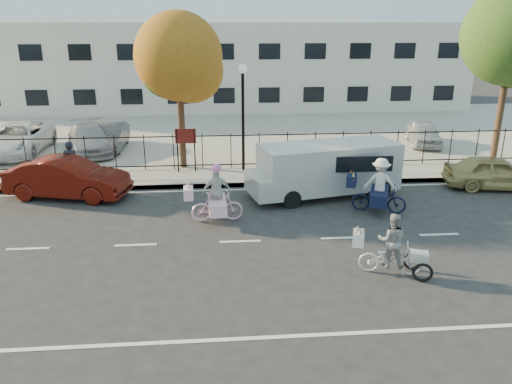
{
  "coord_description": "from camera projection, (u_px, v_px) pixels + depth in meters",
  "views": [
    {
      "loc": [
        -0.63,
        -13.26,
        6.11
      ],
      "look_at": [
        0.57,
        1.2,
        1.1
      ],
      "focal_mm": 35.0,
      "sensor_mm": 36.0,
      "label": 1
    }
  ],
  "objects": [
    {
      "name": "pedestrian",
      "position": [
        71.0,
        163.0,
        18.82
      ],
      "size": [
        0.66,
        0.47,
        1.7
      ],
      "primitive_type": "imported",
      "rotation": [
        0.0,
        0.0,
        3.25
      ],
      "color": "black",
      "rests_on": "sidewalk"
    },
    {
      "name": "gold_sedan",
      "position": [
        495.0,
        172.0,
        18.94
      ],
      "size": [
        3.93,
        2.14,
        1.27
      ],
      "primitive_type": "imported",
      "rotation": [
        0.0,
        0.0,
        1.39
      ],
      "color": "tan",
      "rests_on": "ground"
    },
    {
      "name": "red_sedan",
      "position": [
        68.0,
        178.0,
        17.95
      ],
      "size": [
        4.62,
        2.51,
        1.44
      ],
      "primitive_type": "imported",
      "rotation": [
        0.0,
        0.0,
        1.34
      ],
      "color": "#501009",
      "rests_on": "ground"
    },
    {
      "name": "unicorn_bike",
      "position": [
        216.0,
        200.0,
        15.79
      ],
      "size": [
        1.89,
        1.31,
        1.9
      ],
      "rotation": [
        0.0,
        0.0,
        1.62
      ],
      "color": "#EEB5CA",
      "rests_on": "ground"
    },
    {
      "name": "street_sign",
      "position": [
        186.0,
        142.0,
        20.33
      ],
      "size": [
        0.85,
        0.06,
        1.8
      ],
      "color": "black",
      "rests_on": "sidewalk"
    },
    {
      "name": "bull_bike",
      "position": [
        379.0,
        191.0,
        16.55
      ],
      "size": [
        2.06,
        1.46,
        1.86
      ],
      "rotation": [
        0.0,
        0.0,
        1.22
      ],
      "color": "black",
      "rests_on": "ground"
    },
    {
      "name": "zebra_trike",
      "position": [
        391.0,
        251.0,
        12.51
      ],
      "size": [
        1.91,
        1.11,
        1.63
      ],
      "rotation": [
        0.0,
        0.0,
        1.29
      ],
      "color": "white",
      "rests_on": "ground"
    },
    {
      "name": "white_van",
      "position": [
        326.0,
        167.0,
        18.02
      ],
      "size": [
        5.76,
        2.89,
        1.93
      ],
      "rotation": [
        0.0,
        0.0,
        0.22
      ],
      "color": "silver",
      "rests_on": "ground"
    },
    {
      "name": "iron_fence",
      "position": [
        231.0,
        151.0,
        21.02
      ],
      "size": [
        58.0,
        0.06,
        1.5
      ],
      "primitive_type": null,
      "color": "black",
      "rests_on": "sidewalk"
    },
    {
      "name": "lamppost",
      "position": [
        243.0,
        99.0,
        19.96
      ],
      "size": [
        0.36,
        0.36,
        4.33
      ],
      "color": "black",
      "rests_on": "sidewalk"
    },
    {
      "name": "ground",
      "position": [
        240.0,
        242.0,
        14.53
      ],
      "size": [
        120.0,
        120.0,
        0.0
      ],
      "primitive_type": "plane",
      "color": "#333334"
    },
    {
      "name": "building",
      "position": [
        222.0,
        64.0,
        37.1
      ],
      "size": [
        34.0,
        10.0,
        6.0
      ],
      "primitive_type": "cube",
      "color": "silver",
      "rests_on": "ground"
    },
    {
      "name": "lot_car_b",
      "position": [
        18.0,
        139.0,
        23.37
      ],
      "size": [
        2.38,
        5.09,
        1.41
      ],
      "primitive_type": "imported",
      "rotation": [
        0.0,
        0.0,
        0.01
      ],
      "color": "white",
      "rests_on": "parking_lot"
    },
    {
      "name": "lot_car_d",
      "position": [
        424.0,
        133.0,
        25.05
      ],
      "size": [
        2.16,
        3.72,
        1.19
      ],
      "primitive_type": "imported",
      "rotation": [
        0.0,
        0.0,
        -0.23
      ],
      "color": "#B7BABF",
      "rests_on": "parking_lot"
    },
    {
      "name": "parking_lot",
      "position": [
        226.0,
        131.0,
        28.64
      ],
      "size": [
        60.0,
        15.6,
        0.15
      ],
      "primitive_type": "cube",
      "color": "#A8A399",
      "rests_on": "ground"
    },
    {
      "name": "tree_mid",
      "position": [
        182.0,
        61.0,
        20.03
      ],
      "size": [
        3.58,
        3.55,
        6.52
      ],
      "color": "#442D1D",
      "rests_on": "ground"
    },
    {
      "name": "sidewalk",
      "position": [
        232.0,
        177.0,
        20.25
      ],
      "size": [
        60.0,
        2.2,
        0.15
      ],
      "primitive_type": "cube",
      "color": "#A8A399",
      "rests_on": "ground"
    },
    {
      "name": "curb",
      "position": [
        233.0,
        185.0,
        19.26
      ],
      "size": [
        60.0,
        0.1,
        0.15
      ],
      "primitive_type": "cube",
      "color": "#A8A399",
      "rests_on": "ground"
    },
    {
      "name": "road_markings",
      "position": [
        240.0,
        241.0,
        14.53
      ],
      "size": [
        60.0,
        9.52,
        0.01
      ],
      "primitive_type": null,
      "color": "silver",
      "rests_on": "ground"
    },
    {
      "name": "lot_car_c",
      "position": [
        110.0,
        137.0,
        24.2
      ],
      "size": [
        1.32,
        3.73,
        1.23
      ],
      "primitive_type": "imported",
      "rotation": [
        0.0,
        0.0,
        -0.01
      ],
      "color": "#484A4F",
      "rests_on": "parking_lot"
    },
    {
      "name": "lot_car_a",
      "position": [
        89.0,
        139.0,
        23.58
      ],
      "size": [
        3.07,
        4.81,
        1.3
      ],
      "primitive_type": "imported",
      "rotation": [
        0.0,
        0.0,
        0.3
      ],
      "color": "#9B9CA2",
      "rests_on": "parking_lot"
    }
  ]
}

